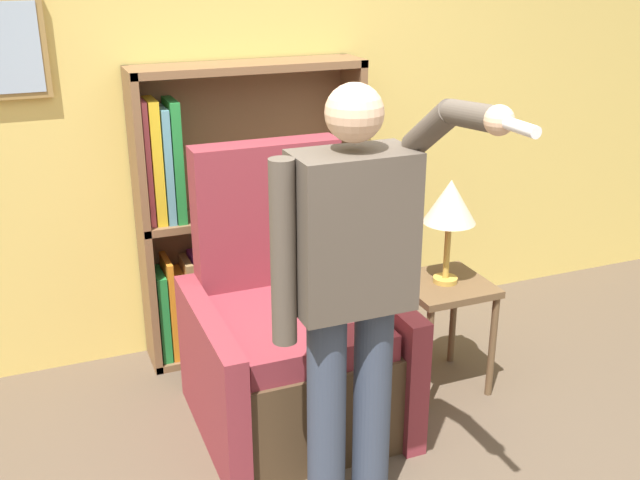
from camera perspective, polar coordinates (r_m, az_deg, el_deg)
wall_back at (r=4.11m, az=-6.27°, el=10.76°), size 8.00×0.11×2.80m
bookcase at (r=4.09m, az=-7.18°, el=1.38°), size 1.23×0.28×1.61m
armchair at (r=3.59m, az=-2.30°, el=-7.78°), size 0.91×0.92×1.30m
person_standing at (r=2.72m, az=2.46°, el=-3.63°), size 0.58×0.78×1.73m
side_table at (r=3.85m, az=9.41°, el=-4.63°), size 0.43×0.43×0.59m
table_lamp at (r=3.65m, az=9.89°, el=2.70°), size 0.26×0.26×0.53m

